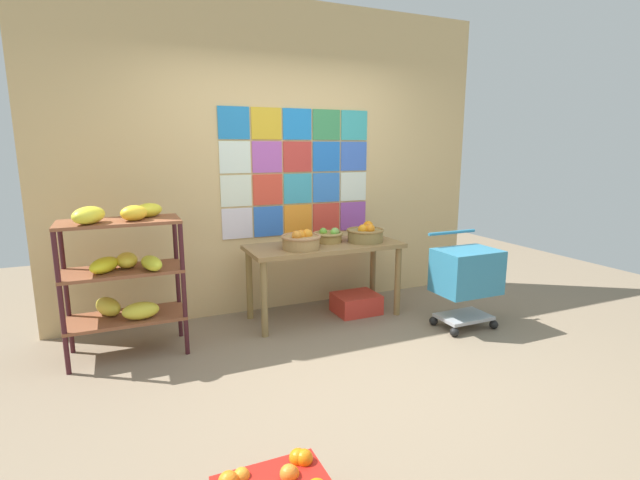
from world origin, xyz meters
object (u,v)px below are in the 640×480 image
(fruit_basket_back_right, at_px, (301,240))
(fruit_basket_right, at_px, (366,234))
(banana_shelf_unit, at_px, (124,268))
(display_table, at_px, (324,254))
(produce_crate_under_table, at_px, (356,303))
(fruit_basket_back_left, at_px, (328,236))
(shopping_cart, at_px, (466,274))

(fruit_basket_back_right, height_order, fruit_basket_right, fruit_basket_right)
(banana_shelf_unit, relative_size, display_table, 0.82)
(banana_shelf_unit, bearing_deg, produce_crate_under_table, 3.38)
(produce_crate_under_table, bearing_deg, display_table, 175.35)
(banana_shelf_unit, distance_m, display_table, 1.77)
(fruit_basket_back_left, height_order, shopping_cart, shopping_cart)
(fruit_basket_back_right, bearing_deg, produce_crate_under_table, 5.94)
(banana_shelf_unit, distance_m, fruit_basket_back_right, 1.49)
(fruit_basket_back_right, relative_size, fruit_basket_back_left, 1.24)
(banana_shelf_unit, bearing_deg, fruit_basket_back_right, 2.32)
(fruit_basket_back_right, distance_m, shopping_cart, 1.52)
(display_table, xyz_separation_m, shopping_cart, (1.06, -0.76, -0.12))
(fruit_basket_back_right, relative_size, fruit_basket_right, 1.00)
(banana_shelf_unit, height_order, produce_crate_under_table, banana_shelf_unit)
(fruit_basket_right, relative_size, produce_crate_under_table, 0.85)
(produce_crate_under_table, bearing_deg, shopping_cart, -45.39)
(banana_shelf_unit, xyz_separation_m, display_table, (1.76, 0.15, -0.09))
(display_table, bearing_deg, shopping_cart, -35.71)
(produce_crate_under_table, bearing_deg, banana_shelf_unit, -176.62)
(fruit_basket_back_left, bearing_deg, banana_shelf_unit, -172.62)
(banana_shelf_unit, xyz_separation_m, shopping_cart, (2.81, -0.61, -0.21))
(fruit_basket_back_right, relative_size, produce_crate_under_table, 0.85)
(display_table, bearing_deg, fruit_basket_back_right, -161.64)
(fruit_basket_back_left, height_order, produce_crate_under_table, fruit_basket_back_left)
(banana_shelf_unit, relative_size, fruit_basket_right, 3.32)
(produce_crate_under_table, bearing_deg, fruit_basket_back_right, -174.06)
(fruit_basket_right, height_order, shopping_cart, fruit_basket_right)
(banana_shelf_unit, xyz_separation_m, fruit_basket_back_right, (1.48, 0.06, 0.09))
(banana_shelf_unit, relative_size, produce_crate_under_table, 2.81)
(fruit_basket_back_left, height_order, fruit_basket_right, fruit_basket_right)
(display_table, height_order, fruit_basket_right, fruit_basket_right)
(display_table, distance_m, fruit_basket_back_right, 0.34)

